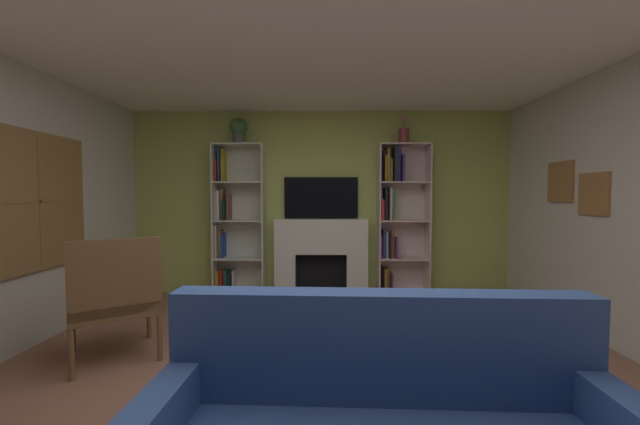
# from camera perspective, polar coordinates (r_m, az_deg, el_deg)

# --- Properties ---
(ground_plane) EXTENTS (6.69, 6.69, 0.00)m
(ground_plane) POSITION_cam_1_polar(r_m,az_deg,el_deg) (2.75, -0.24, -27.47)
(ground_plane) COLOR #95644F
(wall_back_accent) EXTENTS (5.37, 0.06, 2.56)m
(wall_back_accent) POSITION_cam_1_polar(r_m,az_deg,el_deg) (5.19, 0.18, 1.50)
(wall_back_accent) COLOR #B4C662
(wall_back_accent) RESTS_ON ground_plane
(ceiling) EXTENTS (5.37, 5.69, 0.06)m
(ceiling) POSITION_cam_1_polar(r_m,az_deg,el_deg) (2.67, -0.26, 29.54)
(ceiling) COLOR white
(ceiling) RESTS_ON wall_back_accent
(fireplace) EXTENTS (1.37, 0.55, 1.06)m
(fireplace) POSITION_cam_1_polar(r_m,az_deg,el_deg) (5.10, 0.16, -6.55)
(fireplace) COLOR white
(fireplace) RESTS_ON ground_plane
(tv) EXTENTS (1.02, 0.06, 0.57)m
(tv) POSITION_cam_1_polar(r_m,az_deg,el_deg) (5.13, 0.17, 2.29)
(tv) COLOR black
(tv) RESTS_ON fireplace
(bookshelf_left) EXTENTS (0.69, 0.31, 2.08)m
(bookshelf_left) POSITION_cam_1_polar(r_m,az_deg,el_deg) (5.22, -13.20, -1.88)
(bookshelf_left) COLOR silver
(bookshelf_left) RESTS_ON ground_plane
(bookshelf_right) EXTENTS (0.69, 0.31, 2.08)m
(bookshelf_right) POSITION_cam_1_polar(r_m,az_deg,el_deg) (5.16, 11.73, -0.80)
(bookshelf_right) COLOR beige
(bookshelf_right) RESTS_ON ground_plane
(potted_plant) EXTENTS (0.23, 0.23, 0.35)m
(potted_plant) POSITION_cam_1_polar(r_m,az_deg,el_deg) (5.22, -12.53, 12.46)
(potted_plant) COLOR #4E5A50
(potted_plant) RESTS_ON bookshelf_left
(vase_with_flowers) EXTENTS (0.14, 0.14, 0.38)m
(vase_with_flowers) POSITION_cam_1_polar(r_m,az_deg,el_deg) (5.20, 12.88, 11.59)
(vase_with_flowers) COLOR brown
(vase_with_flowers) RESTS_ON bookshelf_right
(armchair) EXTENTS (0.90, 0.89, 1.04)m
(armchair) POSITION_cam_1_polar(r_m,az_deg,el_deg) (3.57, -29.20, -11.45)
(armchair) COLOR brown
(armchair) RESTS_ON ground_plane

